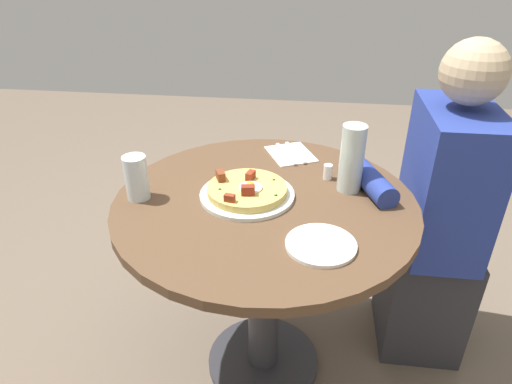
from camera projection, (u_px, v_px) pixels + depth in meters
The scene contains 12 objects.
ground_plane at pixel (263, 362), 1.68m from camera, with size 6.00×6.00×0.00m, color #6B5B4C.
dining_table at pixel (264, 245), 1.41m from camera, with size 0.89×0.89×0.70m.
person_seated at pixel (435, 228), 1.55m from camera, with size 0.42×0.48×1.14m.
pizza_plate at pixel (247, 195), 1.34m from camera, with size 0.28×0.28×0.01m, color silver.
breakfast_pizza at pixel (247, 189), 1.33m from camera, with size 0.23×0.23×0.05m.
bread_plate at pixel (321, 245), 1.13m from camera, with size 0.18×0.18×0.01m, color white.
napkin at pixel (291, 154), 1.60m from camera, with size 0.17×0.14×0.00m, color white.
fork at pixel (286, 154), 1.59m from camera, with size 0.18×0.01×0.01m, color silver.
knife at pixel (296, 152), 1.60m from camera, with size 0.18×0.01×0.01m, color silver.
water_glass at pixel (136, 178), 1.31m from camera, with size 0.07×0.07×0.13m, color silver.
water_bottle at pixel (352, 159), 1.33m from camera, with size 0.07×0.07×0.21m, color silver.
salt_shaker at pixel (328, 172), 1.43m from camera, with size 0.03×0.03×0.05m, color white.
Camera 1 is at (1.14, 0.12, 1.39)m, focal length 31.91 mm.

